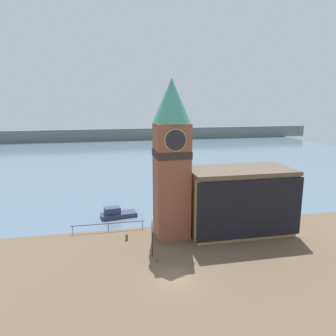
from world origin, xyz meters
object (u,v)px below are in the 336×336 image
object	(u,v)px
lamp_post	(152,231)
mooring_bollard_far	(127,237)
clock_tower	(172,155)
mooring_bollard_near	(157,259)
boat_near	(117,213)
pier_building	(239,200)

from	to	relation	value
lamp_post	mooring_bollard_far	bearing A→B (deg)	116.49
clock_tower	mooring_bollard_near	distance (m)	12.59
boat_near	mooring_bollard_far	bearing A→B (deg)	-92.62
mooring_bollard_near	pier_building	bearing A→B (deg)	27.24
mooring_bollard_far	lamp_post	bearing A→B (deg)	-63.51
boat_near	lamp_post	world-z (taller)	lamp_post
clock_tower	boat_near	distance (m)	14.58
mooring_bollard_far	lamp_post	xyz separation A→B (m)	(2.47, -4.95, 2.52)
mooring_bollard_near	lamp_post	distance (m)	2.99
pier_building	clock_tower	bearing A→B (deg)	176.73
boat_near	mooring_bollard_far	xyz separation A→B (m)	(0.75, -8.56, -0.14)
mooring_bollard_far	pier_building	bearing A→B (deg)	-1.02
pier_building	boat_near	bearing A→B (deg)	150.64
clock_tower	mooring_bollard_far	size ratio (longest dim) A/B	25.28
clock_tower	pier_building	bearing A→B (deg)	-3.27
boat_near	mooring_bollard_near	distance (m)	15.50
boat_near	mooring_bollard_far	distance (m)	8.59
lamp_post	clock_tower	bearing A→B (deg)	56.97
clock_tower	boat_near	size ratio (longest dim) A/B	3.61
pier_building	boat_near	world-z (taller)	pier_building
mooring_bollard_near	boat_near	bearing A→B (deg)	103.05
clock_tower	pier_building	distance (m)	11.04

